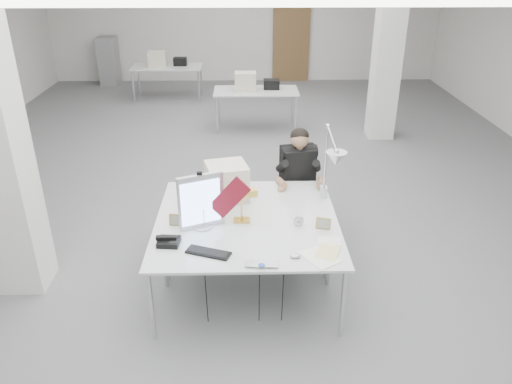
# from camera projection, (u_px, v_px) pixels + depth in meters

# --- Properties ---
(room_shell) EXTENTS (10.04, 14.04, 3.24)m
(room_shell) POSITION_uv_depth(u_px,v_px,m) (248.00, 75.00, 6.50)
(room_shell) COLOR #5C5D5F
(room_shell) RESTS_ON ground
(desk_main) EXTENTS (1.80, 0.90, 0.02)m
(desk_main) POSITION_uv_depth(u_px,v_px,m) (247.00, 245.00, 4.55)
(desk_main) COLOR silver
(desk_main) RESTS_ON room_shell
(desk_second) EXTENTS (1.80, 0.90, 0.02)m
(desk_second) POSITION_uv_depth(u_px,v_px,m) (247.00, 200.00, 5.36)
(desk_second) COLOR silver
(desk_second) RESTS_ON room_shell
(bg_desk_a) EXTENTS (1.60, 0.80, 0.02)m
(bg_desk_a) POSITION_uv_depth(u_px,v_px,m) (256.00, 91.00, 9.50)
(bg_desk_a) COLOR silver
(bg_desk_a) RESTS_ON room_shell
(bg_desk_b) EXTENTS (1.60, 0.80, 0.02)m
(bg_desk_b) POSITION_uv_depth(u_px,v_px,m) (167.00, 67.00, 11.44)
(bg_desk_b) COLOR silver
(bg_desk_b) RESTS_ON room_shell
(filing_cabinet) EXTENTS (0.45, 0.55, 1.20)m
(filing_cabinet) POSITION_uv_depth(u_px,v_px,m) (109.00, 61.00, 12.77)
(filing_cabinet) COLOR gray
(filing_cabinet) RESTS_ON room_shell
(office_chair) EXTENTS (0.68, 0.68, 1.17)m
(office_chair) POSITION_uv_depth(u_px,v_px,m) (297.00, 187.00, 6.02)
(office_chair) COLOR black
(office_chair) RESTS_ON room_shell
(seated_person) EXTENTS (0.58, 0.67, 0.89)m
(seated_person) POSITION_uv_depth(u_px,v_px,m) (299.00, 165.00, 5.83)
(seated_person) COLOR black
(seated_person) RESTS_ON office_chair
(monitor) EXTENTS (0.43, 0.21, 0.55)m
(monitor) POSITION_uv_depth(u_px,v_px,m) (201.00, 201.00, 4.70)
(monitor) COLOR silver
(monitor) RESTS_ON desk_main
(pennant) EXTENTS (0.41, 0.15, 0.46)m
(pennant) POSITION_uv_depth(u_px,v_px,m) (230.00, 198.00, 4.65)
(pennant) COLOR maroon
(pennant) RESTS_ON monitor
(keyboard) EXTENTS (0.42, 0.26, 0.02)m
(keyboard) POSITION_uv_depth(u_px,v_px,m) (208.00, 253.00, 4.39)
(keyboard) COLOR black
(keyboard) RESTS_ON desk_main
(laptop) EXTENTS (0.29, 0.20, 0.02)m
(laptop) POSITION_uv_depth(u_px,v_px,m) (262.00, 267.00, 4.19)
(laptop) COLOR silver
(laptop) RESTS_ON desk_main
(mouse) EXTENTS (0.11, 0.09, 0.04)m
(mouse) POSITION_uv_depth(u_px,v_px,m) (295.00, 256.00, 4.33)
(mouse) COLOR silver
(mouse) RESTS_ON desk_main
(bankers_lamp) EXTENTS (0.32, 0.19, 0.34)m
(bankers_lamp) POSITION_uv_depth(u_px,v_px,m) (242.00, 206.00, 4.85)
(bankers_lamp) COLOR #C8893E
(bankers_lamp) RESTS_ON desk_main
(desk_phone) EXTENTS (0.21, 0.19, 0.05)m
(desk_phone) POSITION_uv_depth(u_px,v_px,m) (169.00, 242.00, 4.52)
(desk_phone) COLOR black
(desk_phone) RESTS_ON desk_main
(picture_frame_left) EXTENTS (0.15, 0.06, 0.12)m
(picture_frame_left) POSITION_uv_depth(u_px,v_px,m) (177.00, 220.00, 4.82)
(picture_frame_left) COLOR #AC834A
(picture_frame_left) RESTS_ON desk_main
(picture_frame_right) EXTENTS (0.15, 0.07, 0.11)m
(picture_frame_right) POSITION_uv_depth(u_px,v_px,m) (323.00, 223.00, 4.77)
(picture_frame_right) COLOR tan
(picture_frame_right) RESTS_ON desk_main
(desk_clock) EXTENTS (0.10, 0.06, 0.10)m
(desk_clock) POSITION_uv_depth(u_px,v_px,m) (299.00, 221.00, 4.82)
(desk_clock) COLOR #B4B4B9
(desk_clock) RESTS_ON desk_main
(paper_stack_a) EXTENTS (0.37, 0.40, 0.01)m
(paper_stack_a) POSITION_uv_depth(u_px,v_px,m) (319.00, 257.00, 4.34)
(paper_stack_a) COLOR white
(paper_stack_a) RESTS_ON desk_main
(paper_stack_b) EXTENTS (0.27, 0.31, 0.01)m
(paper_stack_b) POSITION_uv_depth(u_px,v_px,m) (328.00, 252.00, 4.41)
(paper_stack_b) COLOR #EDE58D
(paper_stack_b) RESTS_ON desk_main
(paper_stack_c) EXTENTS (0.23, 0.17, 0.01)m
(paper_stack_c) POSITION_uv_depth(u_px,v_px,m) (329.00, 241.00, 4.58)
(paper_stack_c) COLOR white
(paper_stack_c) RESTS_ON desk_main
(beige_monitor) EXTENTS (0.50, 0.48, 0.39)m
(beige_monitor) POSITION_uv_depth(u_px,v_px,m) (227.00, 182.00, 5.29)
(beige_monitor) COLOR beige
(beige_monitor) RESTS_ON desk_second
(architect_lamp) EXTENTS (0.26, 0.66, 0.83)m
(architect_lamp) POSITION_uv_depth(u_px,v_px,m) (329.00, 171.00, 5.00)
(architect_lamp) COLOR silver
(architect_lamp) RESTS_ON desk_second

